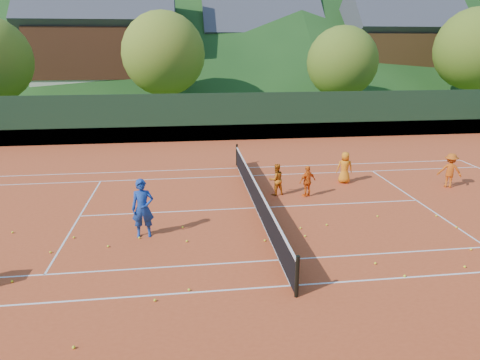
{
  "coord_description": "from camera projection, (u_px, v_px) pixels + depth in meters",
  "views": [
    {
      "loc": [
        -2.51,
        -14.79,
        5.88
      ],
      "look_at": [
        -0.61,
        0.0,
        1.14
      ],
      "focal_mm": 32.0,
      "sensor_mm": 36.0,
      "label": 1
    }
  ],
  "objects": [
    {
      "name": "ground",
      "position": [
        256.0,
        208.0,
        16.07
      ],
      "size": [
        400.0,
        400.0,
        0.0
      ],
      "primitive_type": "plane",
      "color": "#2D4E18",
      "rests_on": "ground"
    },
    {
      "name": "clay_court",
      "position": [
        256.0,
        208.0,
        16.06
      ],
      "size": [
        40.0,
        24.0,
        0.02
      ],
      "primitive_type": "cube",
      "color": "#BA421E",
      "rests_on": "ground"
    },
    {
      "name": "coach",
      "position": [
        143.0,
        208.0,
        13.41
      ],
      "size": [
        0.71,
        0.48,
        1.9
      ],
      "primitive_type": "imported",
      "rotation": [
        0.0,
        0.0,
        0.04
      ],
      "color": "#173C98",
      "rests_on": "clay_court"
    },
    {
      "name": "student_a",
      "position": [
        276.0,
        179.0,
        17.27
      ],
      "size": [
        0.74,
        0.64,
        1.3
      ],
      "primitive_type": "imported",
      "rotation": [
        0.0,
        0.0,
        3.41
      ],
      "color": "orange",
      "rests_on": "clay_court"
    },
    {
      "name": "student_b",
      "position": [
        307.0,
        181.0,
        17.09
      ],
      "size": [
        0.81,
        0.56,
        1.28
      ],
      "primitive_type": "imported",
      "rotation": [
        0.0,
        0.0,
        3.51
      ],
      "color": "orange",
      "rests_on": "clay_court"
    },
    {
      "name": "student_c",
      "position": [
        345.0,
        168.0,
        18.78
      ],
      "size": [
        0.74,
        0.54,
        1.4
      ],
      "primitive_type": "imported",
      "rotation": [
        0.0,
        0.0,
        3.0
      ],
      "color": "orange",
      "rests_on": "clay_court"
    },
    {
      "name": "student_d",
      "position": [
        450.0,
        170.0,
        18.2
      ],
      "size": [
        1.1,
        0.9,
        1.48
      ],
      "primitive_type": "imported",
      "rotation": [
        0.0,
        0.0,
        2.71
      ],
      "color": "#CC5512",
      "rests_on": "clay_court"
    },
    {
      "name": "tennis_ball_0",
      "position": [
        74.0,
        347.0,
        8.61
      ],
      "size": [
        0.07,
        0.07,
        0.07
      ],
      "primitive_type": "sphere",
      "color": "#EBF629",
      "rests_on": "clay_court"
    },
    {
      "name": "tennis_ball_1",
      "position": [
        187.0,
        241.0,
        13.27
      ],
      "size": [
        0.07,
        0.07,
        0.07
      ],
      "primitive_type": "sphere",
      "color": "#EBF629",
      "rests_on": "clay_court"
    },
    {
      "name": "tennis_ball_2",
      "position": [
        13.0,
        232.0,
        13.88
      ],
      "size": [
        0.07,
        0.07,
        0.07
      ],
      "primitive_type": "sphere",
      "color": "#EBF629",
      "rests_on": "clay_court"
    },
    {
      "name": "tennis_ball_3",
      "position": [
        471.0,
        249.0,
        12.73
      ],
      "size": [
        0.07,
        0.07,
        0.07
      ],
      "primitive_type": "sphere",
      "color": "#EBF629",
      "rests_on": "clay_court"
    },
    {
      "name": "tennis_ball_4",
      "position": [
        327.0,
        225.0,
        14.46
      ],
      "size": [
        0.07,
        0.07,
        0.07
      ],
      "primitive_type": "sphere",
      "color": "#EBF629",
      "rests_on": "clay_court"
    },
    {
      "name": "tennis_ball_5",
      "position": [
        183.0,
        227.0,
        14.28
      ],
      "size": [
        0.07,
        0.07,
        0.07
      ],
      "primitive_type": "sphere",
      "color": "#EBF629",
      "rests_on": "clay_court"
    },
    {
      "name": "tennis_ball_6",
      "position": [
        265.0,
        240.0,
        13.31
      ],
      "size": [
        0.07,
        0.07,
        0.07
      ],
      "primitive_type": "sphere",
      "color": "#EBF629",
      "rests_on": "clay_court"
    },
    {
      "name": "tennis_ball_7",
      "position": [
        378.0,
        216.0,
        15.19
      ],
      "size": [
        0.07,
        0.07,
        0.07
      ],
      "primitive_type": "sphere",
      "color": "#EBF629",
      "rests_on": "clay_court"
    },
    {
      "name": "tennis_ball_8",
      "position": [
        465.0,
        267.0,
        11.73
      ],
      "size": [
        0.07,
        0.07,
        0.07
      ],
      "primitive_type": "sphere",
      "color": "#EBF629",
      "rests_on": "clay_court"
    },
    {
      "name": "tennis_ball_9",
      "position": [
        405.0,
        276.0,
        11.27
      ],
      "size": [
        0.07,
        0.07,
        0.07
      ],
      "primitive_type": "sphere",
      "color": "#EBF629",
      "rests_on": "clay_court"
    },
    {
      "name": "tennis_ball_12",
      "position": [
        457.0,
        227.0,
        14.26
      ],
      "size": [
        0.07,
        0.07,
        0.07
      ],
      "primitive_type": "sphere",
      "color": "#EBF629",
      "rests_on": "clay_court"
    },
    {
      "name": "tennis_ball_13",
      "position": [
        74.0,
        237.0,
        13.52
      ],
      "size": [
        0.07,
        0.07,
        0.07
      ],
      "primitive_type": "sphere",
      "color": "#EBF629",
      "rests_on": "clay_court"
    },
    {
      "name": "tennis_ball_14",
      "position": [
        51.0,
        252.0,
        12.56
      ],
      "size": [
        0.07,
        0.07,
        0.07
      ],
      "primitive_type": "sphere",
      "color": "#EBF629",
      "rests_on": "clay_court"
    },
    {
      "name": "tennis_ball_15",
      "position": [
        189.0,
        290.0,
        10.63
      ],
      "size": [
        0.07,
        0.07,
        0.07
      ],
      "primitive_type": "sphere",
      "color": "#EBF629",
      "rests_on": "clay_court"
    },
    {
      "name": "tennis_ball_17",
      "position": [
        436.0,
        216.0,
        15.22
      ],
      "size": [
        0.07,
        0.07,
        0.07
      ],
      "primitive_type": "sphere",
      "color": "#EBF629",
      "rests_on": "clay_court"
    },
    {
      "name": "tennis_ball_19",
      "position": [
        108.0,
        246.0,
        12.92
      ],
      "size": [
        0.07,
        0.07,
        0.07
      ],
      "primitive_type": "sphere",
      "color": "#EBF629",
      "rests_on": "clay_court"
    },
    {
      "name": "tennis_ball_20",
      "position": [
        12.0,
        281.0,
        11.01
      ],
      "size": [
        0.07,
        0.07,
        0.07
      ],
      "primitive_type": "sphere",
      "color": "#EBF629",
      "rests_on": "clay_court"
    },
    {
      "name": "tennis_ball_21",
      "position": [
        375.0,
        263.0,
        11.92
      ],
      "size": [
        0.07,
        0.07,
        0.07
      ],
      "primitive_type": "sphere",
      "color": "#EBF629",
      "rests_on": "clay_court"
    },
    {
      "name": "tennis_ball_22",
      "position": [
        301.0,
        228.0,
        14.21
      ],
      "size": [
        0.07,
        0.07,
        0.07
      ],
      "primitive_type": "sphere",
      "color": "#EBF629",
      "rests_on": "clay_court"
    },
    {
      "name": "tennis_ball_23",
      "position": [
        155.0,
        300.0,
        10.2
      ],
      "size": [
        0.07,
        0.07,
        0.07
      ],
      "primitive_type": "sphere",
      "color": "#EBF629",
      "rests_on": "clay_court"
    },
    {
      "name": "tennis_ball_24",
      "position": [
        305.0,
        236.0,
        13.62
      ],
      "size": [
        0.07,
        0.07,
        0.07
      ],
      "primitive_type": "sphere",
      "color": "#EBF629",
      "rests_on": "clay_court"
    },
    {
      "name": "tennis_ball_25",
      "position": [
        139.0,
        238.0,
        13.49
      ],
      "size": [
        0.07,
        0.07,
        0.07
      ],
      "primitive_type": "sphere",
      "color": "#EBF629",
      "rests_on": "clay_court"
    },
    {
      "name": "court_lines",
      "position": [
        256.0,
        208.0,
        16.06
      ],
      "size": [
        23.83,
        11.03,
        0.0
      ],
      "color": "white",
      "rests_on": "clay_court"
    },
    {
      "name": "tennis_net",
      "position": [
        256.0,
        195.0,
        15.91
      ],
      "size": [
        0.1,
        12.07,
        1.1
      ],
      "color": "black",
      "rests_on": "clay_court"
    },
    {
      "name": "perimeter_fence",
      "position": [
        257.0,
        176.0,
        15.68
      ],
      "size": [
        40.4,
        24.24,
        3.0
      ],
      "color": "black",
      "rests_on": "clay_court"
    },
    {
      "name": "chalet_left",
      "position": [
        105.0,
        47.0,
        41.5
      ],
      "size": [
        13.8,
        9.93,
        12.92
      ],
      "color": "beige",
      "rests_on": "ground"
    },
    {
      "name": "chalet_mid",
      "position": [
        260.0,
        53.0,
        47.43
      ],
      "size": [
        12.65,
        8.82,
        11.45
      ],
      "color": "beige",
      "rests_on": "ground"
    },
    {
      "name": "chalet_right",
      "position": [
        397.0,
        51.0,
        45.27
      ],
      "size": [
        11.5,
        8.82,
        11.91
      ],
      "color": "beige",
      "rests_on": "ground"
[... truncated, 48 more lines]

